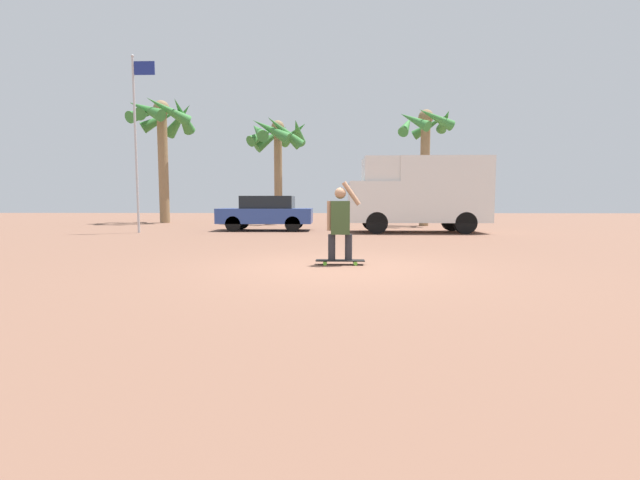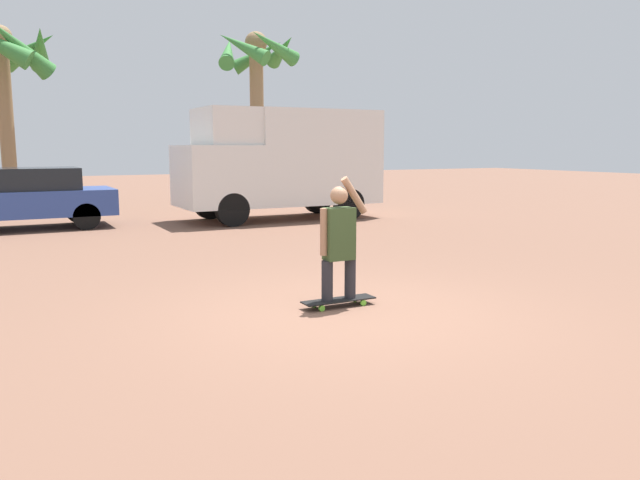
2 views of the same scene
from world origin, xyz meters
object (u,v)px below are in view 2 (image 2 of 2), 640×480
object	(u,v)px
person_skateboarder	(339,238)
palm_tree_center_background	(1,57)
palm_tree_near_van	(257,71)
skateboard	(339,300)
parked_car_blue	(28,197)
camper_van	(282,160)

from	to	relation	value
person_skateboarder	palm_tree_center_background	distance (m)	16.69
person_skateboarder	palm_tree_near_van	xyz separation A→B (m)	(4.57, 13.86, 3.70)
skateboard	parked_car_blue	bearing A→B (deg)	106.49
person_skateboarder	palm_tree_near_van	world-z (taller)	palm_tree_near_van
skateboard	parked_car_blue	size ratio (longest dim) A/B	0.24
parked_car_blue	palm_tree_center_background	world-z (taller)	palm_tree_center_background
parked_car_blue	camper_van	bearing A→B (deg)	-8.15
person_skateboarder	camper_van	world-z (taller)	camper_van
parked_car_blue	palm_tree_near_van	distance (m)	9.27
palm_tree_near_van	palm_tree_center_background	world-z (taller)	palm_tree_near_van
palm_tree_center_background	person_skateboarder	bearing A→B (deg)	-78.57
camper_van	palm_tree_center_background	xyz separation A→B (m)	(-6.56, 6.79, 3.14)
camper_van	parked_car_blue	xyz separation A→B (m)	(-6.31, 0.90, -0.85)
person_skateboarder	camper_van	xyz separation A→B (m)	(3.34, 9.12, 0.76)
camper_van	person_skateboarder	bearing A→B (deg)	-110.13
camper_van	palm_tree_near_van	size ratio (longest dim) A/B	0.92
parked_car_blue	palm_tree_center_background	distance (m)	7.12
palm_tree_near_van	camper_van	bearing A→B (deg)	-104.51
palm_tree_center_background	parked_car_blue	bearing A→B (deg)	-87.56
camper_van	palm_tree_near_van	distance (m)	5.72
parked_car_blue	palm_tree_near_van	xyz separation A→B (m)	(7.53, 3.84, 3.79)
skateboard	camper_van	distance (m)	9.83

